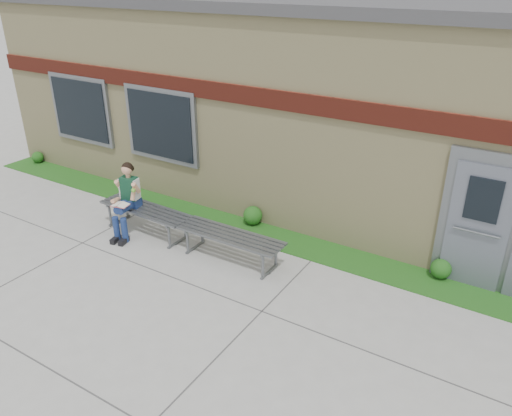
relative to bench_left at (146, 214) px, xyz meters
The scene contains 9 objects.
ground 2.73m from the bench_left, 33.61° to the right, with size 80.00×80.00×0.00m, color #9E9E99.
grass_strip 2.54m from the bench_left, 26.20° to the left, with size 16.00×0.80×0.02m, color #134713.
school_building 5.30m from the bench_left, 63.44° to the left, with size 16.20×6.22×4.20m.
bench_left is the anchor object (origin of this frame).
bench_right 2.00m from the bench_left, ahead, with size 2.00×0.56×0.52m.
girl 0.49m from the bench_left, 140.60° to the right, with size 0.54×0.85×1.43m.
shrub_west 5.35m from the bench_left, 165.31° to the left, with size 0.30×0.30×0.30m, color #134713.
shrub_mid 2.12m from the bench_left, 39.98° to the left, with size 0.38×0.38×0.38m, color #134713.
shrub_east 5.51m from the bench_left, 14.26° to the left, with size 0.34×0.34×0.34m, color #134713.
Camera 1 is at (4.16, -4.80, 4.73)m, focal length 35.00 mm.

